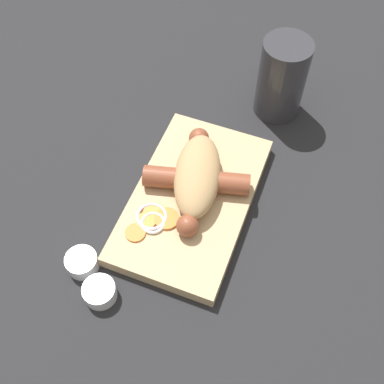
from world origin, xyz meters
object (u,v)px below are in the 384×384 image
condiment_cup_far (100,292)px  condiment_cup_near (82,263)px  bread_roll (196,175)px  sausage (194,179)px  drink_glass (282,78)px  food_tray (192,200)px

condiment_cup_far → condiment_cup_near: bearing=-125.1°
bread_roll → sausage: (0.00, -0.00, -0.01)m
sausage → drink_glass: 0.22m
food_tray → drink_glass: bearing=164.3°
sausage → condiment_cup_near: 0.19m
food_tray → condiment_cup_far: (0.18, -0.06, -0.00)m
food_tray → condiment_cup_far: bearing=-19.4°
bread_roll → condiment_cup_far: bread_roll is taller
sausage → drink_glass: bearing=162.0°
sausage → condiment_cup_near: size_ratio=4.12×
bread_roll → food_tray: bearing=7.1°
bread_roll → condiment_cup_near: bearing=-30.8°
drink_glass → sausage: bearing=-18.0°
bread_roll → drink_glass: size_ratio=1.15×
food_tray → bread_roll: (-0.02, -0.00, 0.03)m
food_tray → drink_glass: (-0.23, 0.06, 0.06)m
condiment_cup_near → drink_glass: 0.42m
bread_roll → condiment_cup_far: bearing=-16.7°
condiment_cup_far → sausage: bearing=163.4°
bread_roll → drink_glass: bearing=162.1°
sausage → drink_glass: drink_glass is taller
condiment_cup_near → condiment_cup_far: (0.03, 0.04, 0.00)m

